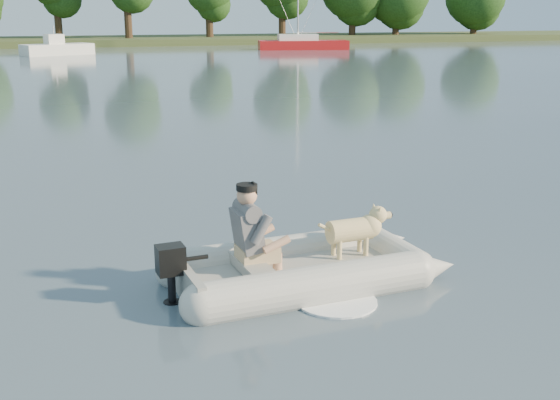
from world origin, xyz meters
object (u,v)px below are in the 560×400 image
object	(u,v)px
dinghy	(305,236)
man	(249,227)
motorboat	(57,41)
dog	(350,234)
sailboat	(302,44)

from	to	relation	value
dinghy	man	size ratio (longest dim) A/B	4.23
man	motorboat	size ratio (longest dim) A/B	0.21
dog	motorboat	xyz separation A→B (m)	(-3.68, 45.98, 0.46)
dinghy	sailboat	xyz separation A→B (m)	(16.03, 47.66, -0.16)
dog	dinghy	bearing A→B (deg)	-175.43
dinghy	motorboat	xyz separation A→B (m)	(-3.04, 46.09, 0.39)
dinghy	dog	xyz separation A→B (m)	(0.64, 0.11, -0.07)
man	dog	size ratio (longest dim) A/B	1.16
dinghy	man	distance (m)	0.73
man	sailboat	size ratio (longest dim) A/B	0.11
man	motorboat	xyz separation A→B (m)	(-2.33, 46.11, 0.20)
dog	sailboat	distance (m)	49.97
man	sailboat	distance (m)	50.53
dinghy	dog	size ratio (longest dim) A/B	4.89
motorboat	dinghy	bearing A→B (deg)	-110.59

